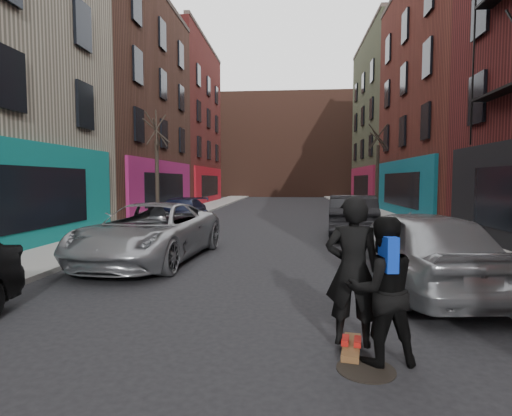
% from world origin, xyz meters
% --- Properties ---
extents(sidewalk_left, '(2.50, 84.00, 0.13)m').
position_xyz_m(sidewalk_left, '(-6.25, 30.00, 0.07)').
color(sidewalk_left, gray).
rests_on(sidewalk_left, ground).
extents(sidewalk_right, '(2.50, 84.00, 0.13)m').
position_xyz_m(sidewalk_right, '(6.25, 30.00, 0.07)').
color(sidewalk_right, gray).
rests_on(sidewalk_right, ground).
extents(building_far, '(40.00, 10.00, 14.00)m').
position_xyz_m(building_far, '(0.00, 56.00, 7.00)').
color(building_far, '#47281E').
rests_on(building_far, ground).
extents(tree_left_far, '(2.00, 2.00, 6.50)m').
position_xyz_m(tree_left_far, '(-6.20, 18.00, 3.38)').
color(tree_left_far, black).
rests_on(tree_left_far, sidewalk_left).
extents(tree_right_far, '(2.00, 2.00, 6.80)m').
position_xyz_m(tree_right_far, '(6.20, 24.00, 3.53)').
color(tree_right_far, black).
rests_on(tree_right_far, sidewalk_right).
extents(parked_left_far, '(3.15, 6.04, 1.62)m').
position_xyz_m(parked_left_far, '(-3.20, 8.67, 0.81)').
color(parked_left_far, gray).
rests_on(parked_left_far, ground).
extents(parked_left_end, '(2.04, 4.92, 1.42)m').
position_xyz_m(parked_left_end, '(-4.38, 15.81, 0.71)').
color(parked_left_end, black).
rests_on(parked_left_end, ground).
extents(parked_right_far, '(2.65, 5.25, 1.72)m').
position_xyz_m(parked_right_far, '(3.28, 6.27, 0.86)').
color(parked_right_far, gray).
rests_on(parked_right_far, ground).
extents(parked_right_end, '(2.32, 5.21, 1.66)m').
position_xyz_m(parked_right_end, '(3.20, 14.27, 0.83)').
color(parked_right_end, black).
rests_on(parked_right_end, ground).
extents(skateboard, '(0.37, 0.83, 0.10)m').
position_xyz_m(skateboard, '(1.55, 3.10, 0.05)').
color(skateboard, brown).
rests_on(skateboard, ground).
extents(skateboarder, '(0.79, 0.60, 1.97)m').
position_xyz_m(skateboarder, '(1.55, 3.10, 1.08)').
color(skateboarder, black).
rests_on(skateboarder, skateboard).
extents(pedestrian, '(0.99, 0.82, 1.83)m').
position_xyz_m(pedestrian, '(1.86, 2.81, 0.92)').
color(pedestrian, black).
rests_on(pedestrian, ground).
extents(manhole, '(0.83, 0.83, 0.01)m').
position_xyz_m(manhole, '(1.65, 2.57, 0.01)').
color(manhole, black).
rests_on(manhole, ground).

